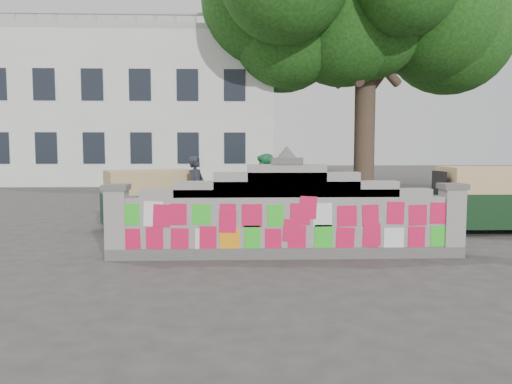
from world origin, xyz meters
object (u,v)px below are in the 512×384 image
cyclist_bike (197,213)px  cyclist_rider (196,199)px  rickshaw_right (488,198)px  pedestrian (266,193)px  rickshaw_left (153,198)px

cyclist_bike → cyclist_rider: (0.00, 0.00, 0.31)m
cyclist_rider → rickshaw_right: (6.84, -0.28, 0.03)m
cyclist_rider → pedestrian: (1.64, -0.12, 0.16)m
rickshaw_left → cyclist_rider: bearing=-46.6°
pedestrian → rickshaw_left: (-2.73, 0.61, -0.18)m
cyclist_rider → rickshaw_left: bearing=91.0°
cyclist_bike → rickshaw_left: bearing=91.0°
cyclist_bike → pedestrian: bearing=-69.4°
pedestrian → rickshaw_right: 5.20m
rickshaw_right → pedestrian: bearing=-1.4°
rickshaw_left → rickshaw_right: bearing=-28.2°
cyclist_bike → rickshaw_left: 1.23m
cyclist_rider → rickshaw_left: 1.19m
cyclist_bike → pedestrian: pedestrian is taller
pedestrian → rickshaw_right: bearing=49.8°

